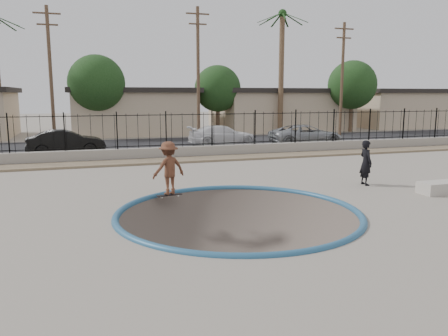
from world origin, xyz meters
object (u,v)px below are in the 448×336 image
at_px(skater, 169,171).
at_px(skateboard, 169,195).
at_px(car_b, 66,142).
at_px(car_d, 306,135).
at_px(videographer, 366,163).
at_px(car_c, 223,135).
at_px(concrete_ledge, 442,187).

relative_size(skater, skateboard, 1.99).
bearing_deg(car_b, skateboard, -167.69).
bearing_deg(car_d, skateboard, 138.49).
relative_size(videographer, car_b, 0.40).
height_order(videographer, car_d, videographer).
bearing_deg(car_c, skateboard, 155.96).
relative_size(concrete_ledge, car_d, 0.33).
xyz_separation_m(skater, car_c, (6.09, 13.40, -0.18)).
height_order(skateboard, car_b, car_b).
bearing_deg(skater, videographer, 159.96).
distance_m(videographer, car_d, 12.75).
xyz_separation_m(concrete_ledge, car_d, (2.39, 14.10, 0.51)).
xyz_separation_m(videographer, car_c, (-1.25, 13.70, -0.15)).
bearing_deg(car_c, concrete_ledge, -169.10).
relative_size(skateboard, car_d, 0.18).
bearing_deg(skater, car_c, -132.18).
bearing_deg(videographer, car_c, 7.66).
relative_size(car_c, car_d, 0.93).
bearing_deg(skater, concrete_ledge, 147.95).
xyz_separation_m(videographer, car_d, (4.04, 12.10, -0.13)).
bearing_deg(concrete_ledge, videographer, 129.55).
relative_size(skater, concrete_ledge, 1.09).
height_order(skater, videographer, skater).
distance_m(skateboard, car_c, 14.73).
bearing_deg(car_d, skater, 138.49).
xyz_separation_m(skater, videographer, (7.35, -0.30, -0.03)).
distance_m(skater, car_d, 16.40).
distance_m(videographer, car_b, 16.30).
xyz_separation_m(skateboard, car_b, (-3.58, 11.80, 0.66)).
xyz_separation_m(skateboard, concrete_ledge, (9.00, -2.30, 0.14)).
height_order(concrete_ledge, car_d, car_d).
relative_size(skater, car_d, 0.36).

